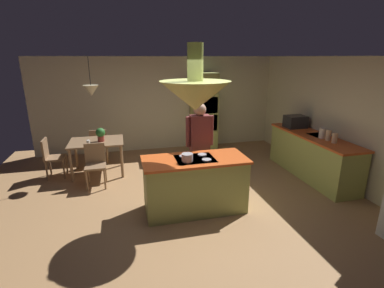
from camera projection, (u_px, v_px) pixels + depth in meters
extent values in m
plane|color=#AD7F51|center=(192.00, 204.00, 5.15)|extent=(8.16, 8.16, 0.00)
cube|color=beige|center=(162.00, 104.00, 7.98)|extent=(6.80, 0.10, 2.55)
cube|color=beige|center=(340.00, 120.00, 5.91)|extent=(0.10, 7.20, 2.55)
cube|color=#A8B259|center=(195.00, 186.00, 4.84)|extent=(1.67, 0.72, 0.90)
cube|color=#E05B23|center=(195.00, 160.00, 4.70)|extent=(1.73, 0.78, 0.04)
cube|color=black|center=(195.00, 159.00, 4.69)|extent=(0.64, 0.52, 0.01)
cylinder|color=#B2B2B7|center=(187.00, 161.00, 4.53)|extent=(0.15, 0.15, 0.02)
cylinder|color=#B2B2B7|center=(207.00, 160.00, 4.61)|extent=(0.15, 0.15, 0.02)
cylinder|color=#B2B2B7|center=(184.00, 156.00, 4.77)|extent=(0.15, 0.15, 0.02)
cylinder|color=#B2B2B7|center=(202.00, 155.00, 4.85)|extent=(0.15, 0.15, 0.02)
cube|color=#A8B259|center=(311.00, 157.00, 6.24)|extent=(0.62, 2.40, 0.90)
cube|color=#E05B23|center=(314.00, 136.00, 6.10)|extent=(0.66, 2.44, 0.04)
cube|color=#B2B2B7|center=(320.00, 138.00, 6.15)|extent=(0.48, 0.36, 0.16)
cube|color=#A8B259|center=(204.00, 112.00, 7.93)|extent=(0.66, 0.62, 2.13)
cube|color=black|center=(207.00, 105.00, 7.59)|extent=(0.60, 0.04, 0.44)
cube|color=black|center=(207.00, 123.00, 7.73)|extent=(0.60, 0.04, 0.44)
cube|color=#8B6949|center=(96.00, 142.00, 6.30)|extent=(1.15, 0.87, 0.04)
cylinder|color=#8B6949|center=(71.00, 166.00, 5.95)|extent=(0.06, 0.06, 0.72)
cylinder|color=#8B6949|center=(122.00, 162.00, 6.19)|extent=(0.06, 0.06, 0.72)
cylinder|color=#8B6949|center=(76.00, 155.00, 6.64)|extent=(0.06, 0.06, 0.72)
cylinder|color=#8B6949|center=(121.00, 151.00, 6.88)|extent=(0.06, 0.06, 0.72)
cylinder|color=tan|center=(195.00, 171.00, 5.49)|extent=(0.14, 0.14, 0.86)
cylinder|color=tan|center=(204.00, 170.00, 5.53)|extent=(0.14, 0.14, 0.86)
cube|color=brown|center=(200.00, 133.00, 5.29)|extent=(0.36, 0.22, 0.66)
cylinder|color=brown|center=(188.00, 132.00, 5.23)|extent=(0.09, 0.09, 0.56)
cylinder|color=brown|center=(211.00, 130.00, 5.33)|extent=(0.09, 0.09, 0.56)
sphere|color=tan|center=(200.00, 110.00, 5.16)|extent=(0.23, 0.23, 0.23)
cone|color=#A8B259|center=(195.00, 96.00, 4.39)|extent=(1.10, 1.10, 0.45)
cylinder|color=#A8B259|center=(195.00, 62.00, 4.25)|extent=(0.24, 0.24, 0.55)
cone|color=beige|center=(91.00, 90.00, 5.98)|extent=(0.32, 0.32, 0.22)
cylinder|color=black|center=(89.00, 70.00, 5.86)|extent=(0.01, 0.01, 0.60)
cube|color=#8B6949|center=(95.00, 166.00, 5.71)|extent=(0.40, 0.40, 0.04)
cube|color=#8B6949|center=(95.00, 153.00, 5.81)|extent=(0.40, 0.04, 0.42)
cylinder|color=#8B6949|center=(87.00, 181.00, 5.58)|extent=(0.04, 0.04, 0.43)
cylinder|color=#8B6949|center=(105.00, 179.00, 5.66)|extent=(0.04, 0.04, 0.43)
cylinder|color=#8B6949|center=(88.00, 174.00, 5.89)|extent=(0.04, 0.04, 0.43)
cylinder|color=#8B6949|center=(106.00, 173.00, 5.97)|extent=(0.04, 0.04, 0.43)
cube|color=#8B6949|center=(100.00, 145.00, 7.07)|extent=(0.40, 0.40, 0.04)
cube|color=#8B6949|center=(98.00, 139.00, 6.84)|extent=(0.40, 0.04, 0.42)
cylinder|color=#8B6949|center=(108.00, 151.00, 7.34)|extent=(0.04, 0.04, 0.43)
cylinder|color=#8B6949|center=(94.00, 152.00, 7.26)|extent=(0.04, 0.04, 0.43)
cylinder|color=#8B6949|center=(107.00, 155.00, 7.02)|extent=(0.04, 0.04, 0.43)
cylinder|color=#8B6949|center=(93.00, 157.00, 6.94)|extent=(0.04, 0.04, 0.43)
cube|color=#8B6949|center=(56.00, 158.00, 6.19)|extent=(0.40, 0.40, 0.04)
cube|color=#8B6949|center=(45.00, 149.00, 6.08)|extent=(0.04, 0.40, 0.42)
cylinder|color=#8B6949|center=(64.00, 170.00, 6.14)|extent=(0.04, 0.04, 0.43)
cylinder|color=#8B6949|center=(67.00, 164.00, 6.45)|extent=(0.04, 0.04, 0.43)
cylinder|color=#8B6949|center=(47.00, 171.00, 6.06)|extent=(0.04, 0.04, 0.43)
cylinder|color=#8B6949|center=(50.00, 165.00, 6.37)|extent=(0.04, 0.04, 0.43)
cylinder|color=#99382D|center=(101.00, 139.00, 6.25)|extent=(0.14, 0.14, 0.12)
sphere|color=#2D722D|center=(100.00, 132.00, 6.21)|extent=(0.20, 0.20, 0.20)
cylinder|color=white|center=(88.00, 142.00, 6.05)|extent=(0.07, 0.07, 0.09)
cylinder|color=#E0B78C|center=(335.00, 138.00, 5.51)|extent=(0.10, 0.10, 0.20)
cylinder|color=#E0B78C|center=(328.00, 135.00, 5.67)|extent=(0.11, 0.11, 0.21)
cylinder|color=silver|center=(322.00, 133.00, 5.84)|extent=(0.13, 0.13, 0.21)
cube|color=#232326|center=(295.00, 122.00, 6.72)|extent=(0.46, 0.36, 0.28)
cylinder|color=#B2B2B7|center=(187.00, 157.00, 4.51)|extent=(0.18, 0.18, 0.12)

